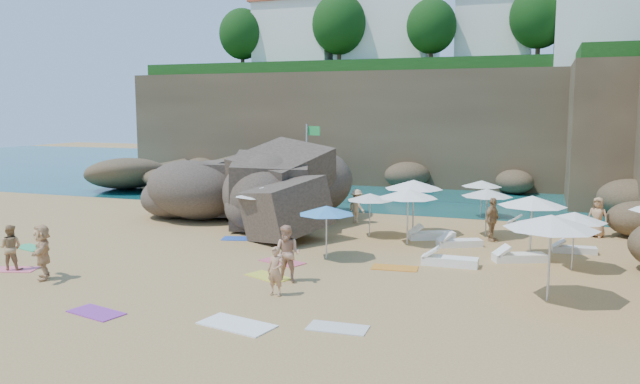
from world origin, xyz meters
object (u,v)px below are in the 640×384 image
(rock_outcrop, at_px, (240,223))
(person_stand_4, at_px, (598,217))
(flag_pole, at_px, (309,153))
(person_stand_3, at_px, (492,219))
(person_stand_5, at_px, (259,199))
(lounger_0, at_px, (459,243))
(parasol_1, at_px, (482,184))
(parasol_2, at_px, (370,197))
(person_stand_1, at_px, (10,247))
(person_stand_2, at_px, (357,206))
(parasol_0, at_px, (414,184))

(rock_outcrop, distance_m, person_stand_4, 15.94)
(rock_outcrop, relative_size, flag_pole, 2.01)
(rock_outcrop, bearing_deg, person_stand_3, -0.60)
(person_stand_5, bearing_deg, lounger_0, -28.36)
(person_stand_4, bearing_deg, parasol_1, 167.60)
(rock_outcrop, height_order, parasol_2, parasol_2)
(parasol_1, distance_m, parasol_2, 7.57)
(parasol_1, height_order, person_stand_1, parasol_1)
(person_stand_3, bearing_deg, person_stand_1, 146.42)
(person_stand_4, bearing_deg, person_stand_2, -157.96)
(parasol_2, distance_m, person_stand_3, 5.11)
(parasol_2, height_order, person_stand_5, parasol_2)
(parasol_0, xyz_separation_m, person_stand_2, (-3.06, 1.78, -1.38))
(parasol_1, bearing_deg, person_stand_5, -164.75)
(parasol_2, xyz_separation_m, person_stand_1, (-9.95, -9.50, -0.92))
(rock_outcrop, xyz_separation_m, person_stand_1, (-3.34, -10.42, 0.78))
(flag_pole, bearing_deg, lounger_0, -40.86)
(rock_outcrop, height_order, lounger_0, rock_outcrop)
(person_stand_1, bearing_deg, person_stand_5, -121.85)
(person_stand_1, distance_m, person_stand_5, 13.32)
(parasol_0, height_order, person_stand_5, parasol_0)
(parasol_0, distance_m, person_stand_1, 15.74)
(lounger_0, bearing_deg, person_stand_4, 9.36)
(parasol_0, height_order, parasol_1, parasol_0)
(rock_outcrop, distance_m, lounger_0, 10.61)
(parasol_0, height_order, person_stand_2, parasol_0)
(parasol_0, xyz_separation_m, person_stand_5, (-8.51, 2.42, -1.38))
(parasol_0, relative_size, person_stand_1, 1.61)
(person_stand_3, bearing_deg, person_stand_2, 94.30)
(lounger_0, distance_m, person_stand_3, 2.01)
(person_stand_5, bearing_deg, person_stand_2, -13.93)
(parasol_2, height_order, lounger_0, parasol_2)
(parasol_1, bearing_deg, parasol_0, -113.72)
(rock_outcrop, bearing_deg, person_stand_1, -107.76)
(lounger_0, relative_size, person_stand_3, 0.97)
(rock_outcrop, bearing_deg, person_stand_4, 8.00)
(parasol_1, xyz_separation_m, person_stand_1, (-13.98, -15.92, -0.93))
(person_stand_2, distance_m, person_stand_4, 10.54)
(rock_outcrop, bearing_deg, parasol_1, 27.32)
(parasol_0, bearing_deg, flag_pole, 138.28)
(person_stand_3, bearing_deg, parasol_0, 107.77)
(lounger_0, bearing_deg, person_stand_1, -174.05)
(parasol_1, xyz_separation_m, person_stand_3, (0.96, -5.62, -0.81))
(flag_pole, relative_size, parasol_2, 2.32)
(parasol_1, relative_size, person_stand_5, 1.22)
(person_stand_1, bearing_deg, flag_pole, -122.78)
(rock_outcrop, xyz_separation_m, parasol_1, (10.65, 5.50, 1.71))
(lounger_0, xyz_separation_m, person_stand_3, (1.12, 1.48, 0.77))
(person_stand_2, height_order, person_stand_3, person_stand_3)
(lounger_0, bearing_deg, parasol_1, 62.18)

